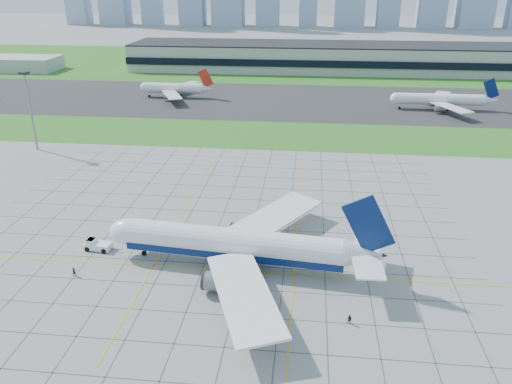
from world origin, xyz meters
TOP-DOWN VIEW (x-y plane):
  - ground at (0.00, 0.00)m, footprint 1400.00×1400.00m
  - grass_median at (0.00, 90.00)m, footprint 700.00×35.00m
  - asphalt_taxiway at (0.00, 145.00)m, footprint 700.00×75.00m
  - grass_far at (0.00, 255.00)m, footprint 700.00×145.00m
  - apron_markings at (0.43, 11.09)m, footprint 120.00×130.00m
  - terminal at (40.00, 229.87)m, footprint 260.00×43.00m
  - service_block at (-160.00, 210.00)m, footprint 50.00×25.00m
  - light_mast at (-70.00, 65.00)m, footprint 2.50×2.50m
  - airliner at (6.40, -0.08)m, footprint 56.45×56.94m
  - pushback_tug at (-23.73, 3.24)m, footprint 8.38×3.39m
  - crew_near at (-24.04, -7.05)m, footprint 0.71×0.80m
  - crew_far at (27.73, -16.14)m, footprint 1.09×1.03m
  - distant_jet_1 at (-44.04, 146.24)m, footprint 33.05×42.66m
  - distant_jet_2 at (75.88, 135.33)m, footprint 42.74×42.66m

SIDE VIEW (x-z plane):
  - ground at x=0.00m, z-range 0.00..0.00m
  - apron_markings at x=0.43m, z-range 0.00..0.03m
  - grass_median at x=0.00m, z-range 0.00..0.04m
  - grass_far at x=0.00m, z-range 0.00..0.04m
  - asphalt_taxiway at x=0.00m, z-range 0.01..0.05m
  - crew_far at x=27.73m, z-range 0.00..1.77m
  - crew_near at x=-24.04m, z-range 0.00..1.83m
  - pushback_tug at x=-23.73m, z-range -0.13..2.18m
  - service_block at x=-160.00m, z-range 0.00..8.00m
  - distant_jet_1 at x=-44.04m, z-range -2.56..11.52m
  - distant_jet_2 at x=75.88m, z-range -2.55..11.52m
  - airliner at x=6.40m, z-range -4.03..13.75m
  - terminal at x=40.00m, z-range -0.01..15.79m
  - light_mast at x=-70.00m, z-range 3.38..28.98m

